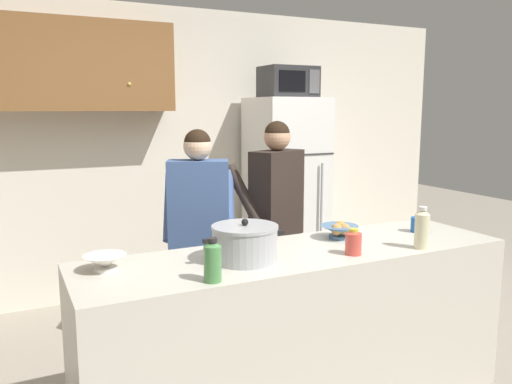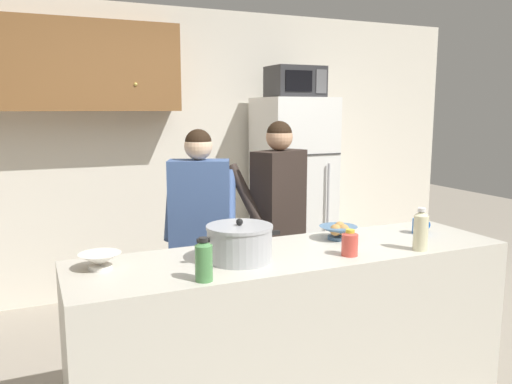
{
  "view_description": "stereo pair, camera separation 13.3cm",
  "coord_description": "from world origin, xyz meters",
  "px_view_note": "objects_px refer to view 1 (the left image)",
  "views": [
    {
      "loc": [
        -1.44,
        -2.36,
        1.7
      ],
      "look_at": [
        0.0,
        0.55,
        1.17
      ],
      "focal_mm": 36.08,
      "sensor_mm": 36.0,
      "label": 1
    },
    {
      "loc": [
        -1.32,
        -2.42,
        1.7
      ],
      "look_at": [
        0.0,
        0.55,
        1.17
      ],
      "focal_mm": 36.08,
      "sensor_mm": 36.0,
      "label": 2
    }
  ],
  "objects_px": {
    "microwave": "(288,82)",
    "coffee_mug": "(418,225)",
    "bottle_far_corner": "(353,242)",
    "person_by_sink": "(276,206)",
    "bottle_near_edge": "(213,260)",
    "refrigerator": "(286,193)",
    "cooking_pot": "(245,243)",
    "bread_bowl": "(340,230)",
    "bottle_mid_counter": "(422,228)",
    "person_near_pot": "(199,219)",
    "empty_bowl": "(105,262)"
  },
  "relations": [
    {
      "from": "empty_bowl",
      "to": "coffee_mug",
      "type": "bearing_deg",
      "value": -1.91
    },
    {
      "from": "person_by_sink",
      "to": "bread_bowl",
      "type": "xyz_separation_m",
      "value": [
        0.06,
        -0.71,
        -0.03
      ]
    },
    {
      "from": "bottle_mid_counter",
      "to": "refrigerator",
      "type": "bearing_deg",
      "value": 81.37
    },
    {
      "from": "cooking_pot",
      "to": "bottle_near_edge",
      "type": "relative_size",
      "value": 2.24
    },
    {
      "from": "person_near_pot",
      "to": "empty_bowl",
      "type": "distance_m",
      "value": 1.01
    },
    {
      "from": "cooking_pot",
      "to": "empty_bowl",
      "type": "bearing_deg",
      "value": 168.0
    },
    {
      "from": "person_near_pot",
      "to": "cooking_pot",
      "type": "xyz_separation_m",
      "value": [
        -0.05,
        -0.84,
        0.05
      ]
    },
    {
      "from": "empty_bowl",
      "to": "bottle_mid_counter",
      "type": "height_order",
      "value": "bottle_mid_counter"
    },
    {
      "from": "coffee_mug",
      "to": "bottle_near_edge",
      "type": "distance_m",
      "value": 1.56
    },
    {
      "from": "microwave",
      "to": "bottle_mid_counter",
      "type": "distance_m",
      "value": 2.29
    },
    {
      "from": "microwave",
      "to": "coffee_mug",
      "type": "bearing_deg",
      "value": -91.68
    },
    {
      "from": "empty_bowl",
      "to": "bottle_near_edge",
      "type": "height_order",
      "value": "bottle_near_edge"
    },
    {
      "from": "person_near_pot",
      "to": "person_by_sink",
      "type": "bearing_deg",
      "value": 3.04
    },
    {
      "from": "bread_bowl",
      "to": "bottle_near_edge",
      "type": "xyz_separation_m",
      "value": [
        -0.98,
        -0.39,
        0.05
      ]
    },
    {
      "from": "person_near_pot",
      "to": "empty_bowl",
      "type": "xyz_separation_m",
      "value": [
        -0.73,
        -0.69,
        -0.0
      ]
    },
    {
      "from": "microwave",
      "to": "bottle_near_edge",
      "type": "xyz_separation_m",
      "value": [
        -1.58,
        -2.09,
        -0.92
      ]
    },
    {
      "from": "bottle_near_edge",
      "to": "bottle_mid_counter",
      "type": "relative_size",
      "value": 0.85
    },
    {
      "from": "cooking_pot",
      "to": "person_by_sink",
      "type": "bearing_deg",
      "value": 53.25
    },
    {
      "from": "cooking_pot",
      "to": "bottle_far_corner",
      "type": "bearing_deg",
      "value": -15.1
    },
    {
      "from": "person_near_pot",
      "to": "bottle_mid_counter",
      "type": "relative_size",
      "value": 6.55
    },
    {
      "from": "microwave",
      "to": "person_by_sink",
      "type": "bearing_deg",
      "value": -123.69
    },
    {
      "from": "bread_bowl",
      "to": "person_by_sink",
      "type": "bearing_deg",
      "value": 94.68
    },
    {
      "from": "bread_bowl",
      "to": "refrigerator",
      "type": "bearing_deg",
      "value": 70.71
    },
    {
      "from": "cooking_pot",
      "to": "bottle_mid_counter",
      "type": "relative_size",
      "value": 1.9
    },
    {
      "from": "bread_bowl",
      "to": "bottle_mid_counter",
      "type": "distance_m",
      "value": 0.48
    },
    {
      "from": "refrigerator",
      "to": "cooking_pot",
      "type": "xyz_separation_m",
      "value": [
        -1.31,
        -1.88,
        0.11
      ]
    },
    {
      "from": "bottle_near_edge",
      "to": "bottle_far_corner",
      "type": "xyz_separation_m",
      "value": [
        0.84,
        0.08,
        -0.03
      ]
    },
    {
      "from": "microwave",
      "to": "coffee_mug",
      "type": "height_order",
      "value": "microwave"
    },
    {
      "from": "empty_bowl",
      "to": "bottle_far_corner",
      "type": "xyz_separation_m",
      "value": [
        1.25,
        -0.3,
        0.02
      ]
    },
    {
      "from": "coffee_mug",
      "to": "bottle_mid_counter",
      "type": "bearing_deg",
      "value": -131.28
    },
    {
      "from": "refrigerator",
      "to": "empty_bowl",
      "type": "xyz_separation_m",
      "value": [
        -1.99,
        -1.74,
        0.07
      ]
    },
    {
      "from": "person_by_sink",
      "to": "bottle_far_corner",
      "type": "distance_m",
      "value": 1.03
    },
    {
      "from": "empty_bowl",
      "to": "cooking_pot",
      "type": "bearing_deg",
      "value": -12.0
    },
    {
      "from": "microwave",
      "to": "cooking_pot",
      "type": "distance_m",
      "value": 2.46
    },
    {
      "from": "microwave",
      "to": "cooking_pot",
      "type": "xyz_separation_m",
      "value": [
        -1.31,
        -1.86,
        -0.92
      ]
    },
    {
      "from": "microwave",
      "to": "bread_bowl",
      "type": "height_order",
      "value": "microwave"
    },
    {
      "from": "refrigerator",
      "to": "bottle_near_edge",
      "type": "height_order",
      "value": "refrigerator"
    },
    {
      "from": "microwave",
      "to": "bread_bowl",
      "type": "distance_m",
      "value": 2.04
    },
    {
      "from": "bottle_near_edge",
      "to": "person_by_sink",
      "type": "bearing_deg",
      "value": 50.14
    },
    {
      "from": "bottle_mid_counter",
      "to": "person_by_sink",
      "type": "bearing_deg",
      "value": 107.24
    },
    {
      "from": "microwave",
      "to": "person_by_sink",
      "type": "distance_m",
      "value": 1.51
    },
    {
      "from": "cooking_pot",
      "to": "bread_bowl",
      "type": "height_order",
      "value": "cooking_pot"
    },
    {
      "from": "cooking_pot",
      "to": "bread_bowl",
      "type": "distance_m",
      "value": 0.73
    },
    {
      "from": "microwave",
      "to": "cooking_pot",
      "type": "relative_size",
      "value": 1.05
    },
    {
      "from": "person_near_pot",
      "to": "cooking_pot",
      "type": "relative_size",
      "value": 3.44
    },
    {
      "from": "bottle_mid_counter",
      "to": "bread_bowl",
      "type": "bearing_deg",
      "value": 126.01
    },
    {
      "from": "coffee_mug",
      "to": "bread_bowl",
      "type": "xyz_separation_m",
      "value": [
        -0.55,
        0.08,
        0.0
      ]
    },
    {
      "from": "bread_bowl",
      "to": "bottle_near_edge",
      "type": "height_order",
      "value": "bottle_near_edge"
    },
    {
      "from": "coffee_mug",
      "to": "bottle_far_corner",
      "type": "xyz_separation_m",
      "value": [
        -0.69,
        -0.23,
        0.02
      ]
    },
    {
      "from": "microwave",
      "to": "refrigerator",
      "type": "bearing_deg",
      "value": 90.07
    }
  ]
}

